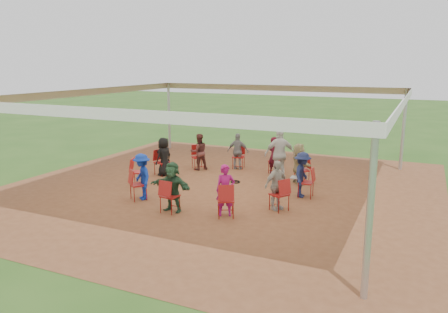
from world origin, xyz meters
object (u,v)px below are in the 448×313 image
at_px(person_seated_0, 302,175).
at_px(person_seated_1, 299,164).
at_px(cable_coil, 236,182).
at_px(chair_9, 226,200).
at_px(chair_5, 162,162).
at_px(person_seated_4, 199,152).
at_px(chair_3, 239,157).
at_px(person_seated_7, 172,187).
at_px(chair_6, 138,172).
at_px(chair_10, 279,195).
at_px(chair_8, 170,196).
at_px(person_seated_3, 238,151).
at_px(person_seated_6, 142,177).
at_px(chair_0, 306,183).
at_px(chair_4, 198,157).
at_px(chair_7, 138,185).
at_px(person_seated_9, 276,185).
at_px(person_seated_2, 274,155).
at_px(person_seated_8, 225,190).
at_px(chair_1, 302,170).
at_px(person_seated_5, 164,157).
at_px(laptop, 297,175).
at_px(chair_2, 276,161).

xyz_separation_m(person_seated_0, person_seated_1, (-0.48, 1.36, 0.00)).
bearing_deg(cable_coil, chair_9, -71.02).
relative_size(chair_5, person_seated_4, 0.67).
distance_m(chair_3, person_seated_7, 5.19).
xyz_separation_m(chair_3, chair_6, (-2.01, -3.52, 0.00)).
distance_m(chair_3, chair_10, 4.88).
height_order(chair_9, person_seated_1, person_seated_1).
height_order(chair_8, person_seated_0, person_seated_0).
distance_m(person_seated_3, person_seated_6, 4.66).
height_order(chair_0, chair_4, same).
xyz_separation_m(chair_7, chair_10, (3.97, 0.79, 0.00)).
relative_size(chair_0, chair_10, 1.00).
xyz_separation_m(chair_10, person_seated_9, (-0.10, 0.06, 0.23)).
relative_size(person_seated_2, person_seated_8, 1.00).
distance_m(chair_0, chair_8, 4.05).
bearing_deg(person_seated_0, cable_coil, 72.03).
bearing_deg(person_seated_2, chair_5, 47.95).
xyz_separation_m(person_seated_8, cable_coil, (-1.03, 3.04, -0.66)).
relative_size(chair_1, person_seated_5, 0.67).
bearing_deg(cable_coil, person_seated_6, -121.73).
relative_size(person_seated_3, person_seated_5, 1.00).
xyz_separation_m(chair_6, person_seated_6, (0.96, -1.13, 0.23)).
xyz_separation_m(chair_1, person_seated_0, (0.38, -1.43, 0.23)).
bearing_deg(chair_9, chair_1, 49.09).
bearing_deg(person_seated_9, chair_7, 132.05).
height_order(chair_0, person_seated_8, person_seated_8).
bearing_deg(person_seated_8, person_seated_1, 49.09).
bearing_deg(person_seated_0, chair_1, 11.91).
xyz_separation_m(chair_3, person_seated_0, (3.08, -2.49, 0.23)).
bearing_deg(chair_5, person_seated_0, 97.99).
height_order(chair_1, chair_9, same).
relative_size(person_seated_0, laptop, 3.84).
bearing_deg(chair_10, person_seated_1, 34.77).
xyz_separation_m(chair_10, person_seated_4, (-4.11, 3.17, 0.23)).
bearing_deg(person_seated_9, chair_0, 11.91).
distance_m(chair_3, person_seated_9, 4.77).
bearing_deg(chair_5, chair_3, 147.27).
height_order(chair_7, person_seated_5, person_seated_5).
height_order(chair_9, person_seated_8, person_seated_8).
bearing_deg(person_seated_0, person_seated_8, 147.27).
relative_size(chair_6, chair_10, 1.00).
distance_m(chair_10, person_seated_3, 4.77).
height_order(person_seated_6, laptop, person_seated_6).
xyz_separation_m(chair_6, person_seated_8, (3.71, -1.38, 0.23)).
relative_size(chair_2, person_seated_8, 0.67).
bearing_deg(chair_2, laptop, 142.39).
bearing_deg(chair_5, laptop, 97.73).
height_order(chair_10, person_seated_7, person_seated_7).
xyz_separation_m(chair_6, person_seated_0, (5.09, 1.03, 0.23)).
bearing_deg(person_seated_7, person_seated_6, 163.64).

